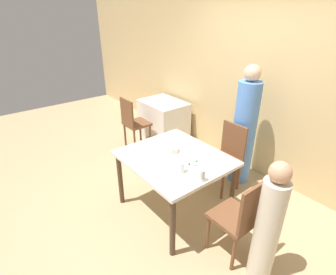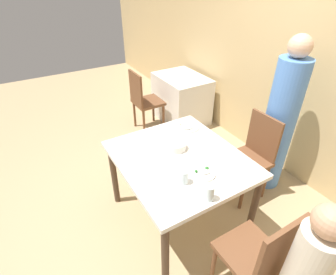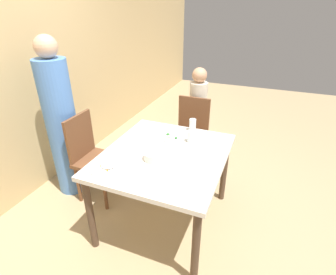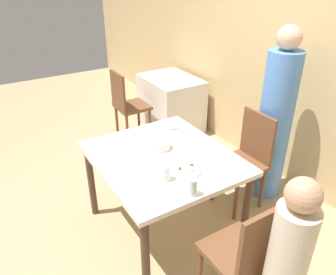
{
  "view_description": "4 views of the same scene",
  "coord_description": "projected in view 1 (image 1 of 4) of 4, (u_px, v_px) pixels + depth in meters",
  "views": [
    {
      "loc": [
        1.98,
        -1.66,
        2.27
      ],
      "look_at": [
        -0.13,
        0.0,
        0.95
      ],
      "focal_mm": 28.0,
      "sensor_mm": 36.0,
      "label": 1
    },
    {
      "loc": [
        1.5,
        -1.01,
        2.14
      ],
      "look_at": [
        -0.08,
        -0.07,
        0.94
      ],
      "focal_mm": 28.0,
      "sensor_mm": 36.0,
      "label": 2
    },
    {
      "loc": [
        -1.78,
        -0.75,
        1.92
      ],
      "look_at": [
        0.11,
        0.01,
        0.85
      ],
      "focal_mm": 28.0,
      "sensor_mm": 36.0,
      "label": 3
    },
    {
      "loc": [
        1.9,
        -1.13,
        2.11
      ],
      "look_at": [
        0.15,
        -0.05,
        1.0
      ],
      "focal_mm": 35.0,
      "sensor_mm": 36.0,
      "label": 4
    }
  ],
  "objects": [
    {
      "name": "glass_water_tall",
      "position": [
        202.0,
        175.0,
        2.55
      ],
      "size": [
        0.07,
        0.07,
        0.12
      ],
      "color": "silver",
      "rests_on": "dining_table"
    },
    {
      "name": "spoon_steel",
      "position": [
        148.0,
        155.0,
        3.02
      ],
      "size": [
        0.18,
        0.05,
        0.01
      ],
      "color": "silver",
      "rests_on": "dining_table"
    },
    {
      "name": "glass_water_short",
      "position": [
        181.0,
        167.0,
        2.68
      ],
      "size": [
        0.07,
        0.07,
        0.11
      ],
      "color": "silver",
      "rests_on": "dining_table"
    },
    {
      "name": "bowl_curry",
      "position": [
        171.0,
        149.0,
        3.08
      ],
      "size": [
        0.18,
        0.18,
        0.07
      ],
      "color": "silver",
      "rests_on": "dining_table"
    },
    {
      "name": "napkin_folded",
      "position": [
        210.0,
        154.0,
        3.04
      ],
      "size": [
        0.14,
        0.14,
        0.01
      ],
      "color": "white",
      "rests_on": "dining_table"
    },
    {
      "name": "chair_child_spot",
      "position": [
        240.0,
        216.0,
        2.48
      ],
      "size": [
        0.4,
        0.4,
        0.93
      ],
      "rotation": [
        0.0,
        0.0,
        -1.57
      ],
      "color": "brown",
      "rests_on": "ground_plane"
    },
    {
      "name": "person_adult",
      "position": [
        244.0,
        130.0,
        3.58
      ],
      "size": [
        0.31,
        0.31,
        1.67
      ],
      "color": "#5184D1",
      "rests_on": "ground_plane"
    },
    {
      "name": "wall_back",
      "position": [
        263.0,
        83.0,
        3.6
      ],
      "size": [
        10.0,
        0.06,
        2.7
      ],
      "color": "tan",
      "rests_on": "ground_plane"
    },
    {
      "name": "chair_background",
      "position": [
        133.0,
        122.0,
        4.57
      ],
      "size": [
        0.4,
        0.4,
        0.93
      ],
      "rotation": [
        0.0,
        0.0,
        3.14
      ],
      "color": "brown",
      "rests_on": "ground_plane"
    },
    {
      "name": "chair_adult_spot",
      "position": [
        227.0,
        155.0,
        3.52
      ],
      "size": [
        0.4,
        0.4,
        0.93
      ],
      "color": "brown",
      "rests_on": "ground_plane"
    },
    {
      "name": "ground_plane",
      "position": [
        174.0,
        208.0,
        3.32
      ],
      "size": [
        10.0,
        10.0,
        0.0
      ],
      "primitive_type": "plane",
      "color": "tan"
    },
    {
      "name": "plate_rice_adult",
      "position": [
        194.0,
        165.0,
        2.81
      ],
      "size": [
        0.21,
        0.21,
        0.05
      ],
      "color": "white",
      "rests_on": "dining_table"
    },
    {
      "name": "dining_table",
      "position": [
        175.0,
        163.0,
        3.03
      ],
      "size": [
        1.16,
        1.02,
        0.76
      ],
      "color": "silver",
      "rests_on": "ground_plane"
    },
    {
      "name": "fork_steel",
      "position": [
        222.0,
        161.0,
        2.89
      ],
      "size": [
        0.18,
        0.04,
        0.01
      ],
      "color": "silver",
      "rests_on": "dining_table"
    },
    {
      "name": "plate_rice_child",
      "position": [
        176.0,
        136.0,
        3.44
      ],
      "size": [
        0.25,
        0.25,
        0.05
      ],
      "color": "white",
      "rests_on": "dining_table"
    },
    {
      "name": "person_child",
      "position": [
        268.0,
        227.0,
        2.25
      ],
      "size": [
        0.22,
        0.22,
        1.24
      ],
      "color": "beige",
      "rests_on": "ground_plane"
    },
    {
      "name": "background_table",
      "position": [
        163.0,
        120.0,
        5.0
      ],
      "size": [
        0.85,
        0.64,
        0.73
      ],
      "color": "silver",
      "rests_on": "ground_plane"
    }
  ]
}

